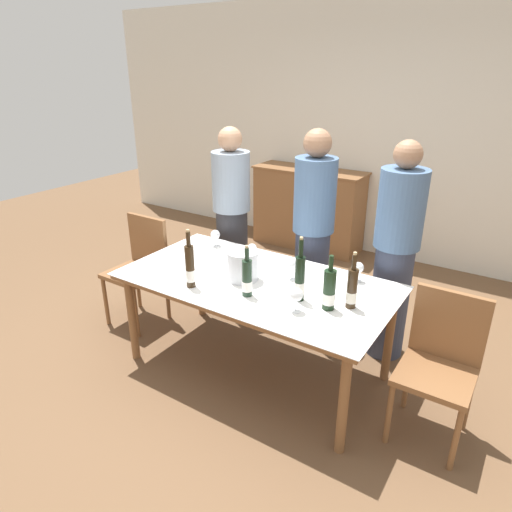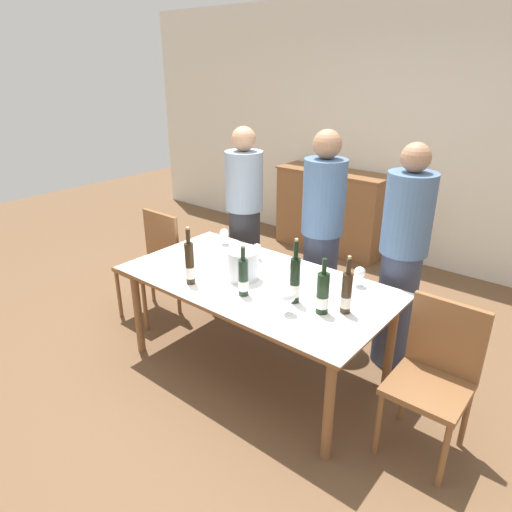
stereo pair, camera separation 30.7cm
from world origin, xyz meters
name	(u,v)px [view 1 (the left image)]	position (x,y,z in m)	size (l,w,h in m)	color
ground_plane	(256,367)	(0.00, 0.00, 0.00)	(12.00, 12.00, 0.00)	brown
back_wall	(392,134)	(0.00, 2.72, 1.40)	(8.00, 0.10, 2.80)	silver
sideboard_cabinet	(308,208)	(-0.83, 2.43, 0.48)	(1.35, 0.46, 0.96)	brown
dining_table	(256,288)	(0.00, 0.00, 0.67)	(1.89, 0.99, 0.73)	brown
ice_bucket	(243,265)	(-0.08, -0.04, 0.84)	(0.23, 0.23, 0.21)	silver
wine_bottle_0	(329,291)	(0.58, -0.09, 0.85)	(0.08, 0.08, 0.35)	black
wine_bottle_1	(352,289)	(0.69, 0.00, 0.85)	(0.07, 0.07, 0.36)	#332314
wine_bottle_2	(247,278)	(0.07, -0.22, 0.85)	(0.07, 0.07, 0.34)	#1E3323
wine_bottle_3	(190,267)	(-0.31, -0.32, 0.87)	(0.06, 0.06, 0.40)	#332314
wine_bottle_4	(300,279)	(0.38, -0.09, 0.87)	(0.06, 0.06, 0.42)	black
wine_glass_0	(293,264)	(0.20, 0.16, 0.84)	(0.07, 0.07, 0.15)	white
wine_glass_1	(358,268)	(0.59, 0.37, 0.83)	(0.08, 0.08, 0.14)	white
wine_glass_2	(296,295)	(0.44, -0.23, 0.84)	(0.08, 0.08, 0.16)	white
wine_glass_3	(252,249)	(-0.22, 0.28, 0.82)	(0.07, 0.07, 0.13)	white
wine_glass_4	(215,235)	(-0.63, 0.35, 0.82)	(0.08, 0.08, 0.14)	white
chair_left_end	(141,262)	(-1.24, 0.08, 0.53)	(0.42, 0.42, 0.92)	brown
chair_right_end	(441,357)	(1.24, 0.09, 0.52)	(0.42, 0.42, 0.90)	brown
person_host	(232,221)	(-0.74, 0.74, 0.82)	(0.33, 0.33, 1.63)	#2D2D33
person_guest_left	(313,234)	(0.05, 0.77, 0.84)	(0.33, 0.33, 1.67)	#383F56
person_guest_right	(395,255)	(0.73, 0.73, 0.83)	(0.33, 0.33, 1.65)	#383F56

